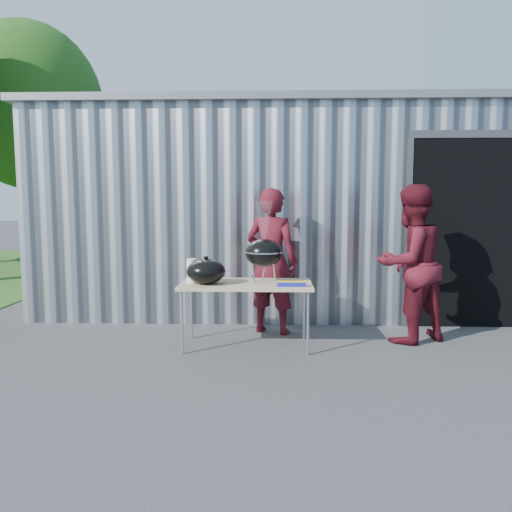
{
  "coord_description": "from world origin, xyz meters",
  "views": [
    {
      "loc": [
        0.26,
        -4.99,
        1.67
      ],
      "look_at": [
        0.08,
        0.74,
        1.05
      ],
      "focal_mm": 35.0,
      "sensor_mm": 36.0,
      "label": 1
    }
  ],
  "objects_px": {
    "kettle_grill": "(264,246)",
    "person_bystander": "(410,264)",
    "folding_table": "(246,286)",
    "person_cook": "(271,261)"
  },
  "relations": [
    {
      "from": "kettle_grill",
      "to": "person_bystander",
      "type": "xyz_separation_m",
      "value": [
        1.74,
        0.22,
        -0.23
      ]
    },
    {
      "from": "folding_table",
      "to": "person_cook",
      "type": "distance_m",
      "value": 0.73
    },
    {
      "from": "person_cook",
      "to": "person_bystander",
      "type": "xyz_separation_m",
      "value": [
        1.65,
        -0.34,
        0.01
      ]
    },
    {
      "from": "folding_table",
      "to": "person_cook",
      "type": "xyz_separation_m",
      "value": [
        0.29,
        0.64,
        0.22
      ]
    },
    {
      "from": "folding_table",
      "to": "kettle_grill",
      "type": "height_order",
      "value": "kettle_grill"
    },
    {
      "from": "folding_table",
      "to": "kettle_grill",
      "type": "relative_size",
      "value": 1.6
    },
    {
      "from": "kettle_grill",
      "to": "person_bystander",
      "type": "height_order",
      "value": "person_bystander"
    },
    {
      "from": "person_bystander",
      "to": "kettle_grill",
      "type": "bearing_deg",
      "value": -20.98
    },
    {
      "from": "person_cook",
      "to": "person_bystander",
      "type": "bearing_deg",
      "value": -172.07
    },
    {
      "from": "folding_table",
      "to": "person_bystander",
      "type": "distance_m",
      "value": 1.98
    }
  ]
}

